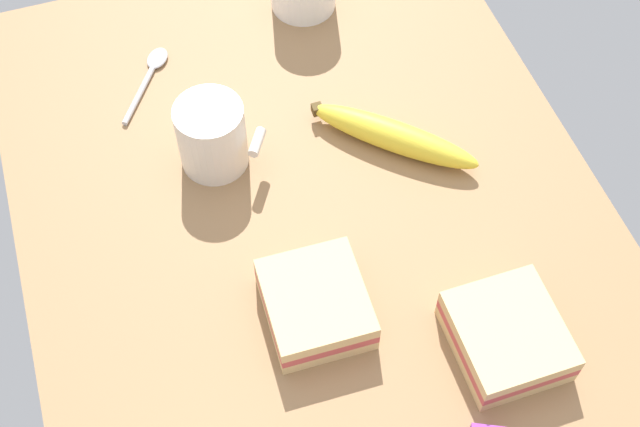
% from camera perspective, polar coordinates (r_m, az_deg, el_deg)
% --- Properties ---
extents(tabletop, '(0.90, 0.64, 0.02)m').
position_cam_1_polar(tabletop, '(0.94, 0.00, -1.33)').
color(tabletop, '#936D47').
rests_on(tabletop, ground).
extents(coffee_mug_black, '(0.08, 0.10, 0.09)m').
position_cam_1_polar(coffee_mug_black, '(0.96, -7.22, 5.20)').
color(coffee_mug_black, silver).
rests_on(coffee_mug_black, tabletop).
extents(sandwich_main, '(0.11, 0.10, 0.04)m').
position_cam_1_polar(sandwich_main, '(0.86, -0.30, -6.07)').
color(sandwich_main, '#DBB77A').
rests_on(sandwich_main, tabletop).
extents(sandwich_side, '(0.11, 0.10, 0.04)m').
position_cam_1_polar(sandwich_side, '(0.87, 12.35, -8.01)').
color(sandwich_side, '#DBB77A').
rests_on(sandwich_side, tabletop).
extents(banana, '(0.17, 0.17, 0.04)m').
position_cam_1_polar(banana, '(0.99, 4.92, 5.18)').
color(banana, yellow).
rests_on(banana, tabletop).
extents(spoon, '(0.11, 0.08, 0.01)m').
position_cam_1_polar(spoon, '(1.09, -11.26, 9.20)').
color(spoon, silver).
rests_on(spoon, tabletop).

